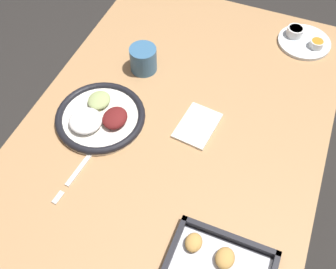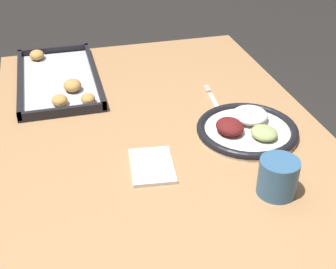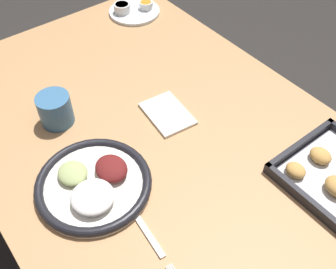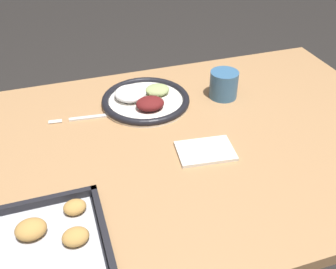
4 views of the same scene
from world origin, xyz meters
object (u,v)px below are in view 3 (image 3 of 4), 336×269
at_px(fork, 149,235).
at_px(dinner_plate, 93,183).
at_px(drinking_cup, 55,110).
at_px(napkin, 167,114).
at_px(saucer_plate, 133,10).

bearing_deg(fork, dinner_plate, -165.55).
height_order(dinner_plate, fork, dinner_plate).
bearing_deg(drinking_cup, fork, -0.90).
relative_size(dinner_plate, napkin, 1.73).
distance_m(dinner_plate, fork, 0.16).
xyz_separation_m(fork, drinking_cup, (-0.38, 0.01, 0.04)).
height_order(dinner_plate, napkin, dinner_plate).
relative_size(drinking_cup, napkin, 0.56).
xyz_separation_m(dinner_plate, drinking_cup, (-0.22, 0.03, 0.03)).
relative_size(dinner_plate, drinking_cup, 3.09).
relative_size(fork, saucer_plate, 1.15).
height_order(saucer_plate, napkin, saucer_plate).
height_order(dinner_plate, drinking_cup, drinking_cup).
bearing_deg(saucer_plate, drinking_cup, -55.17).
height_order(fork, napkin, napkin).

